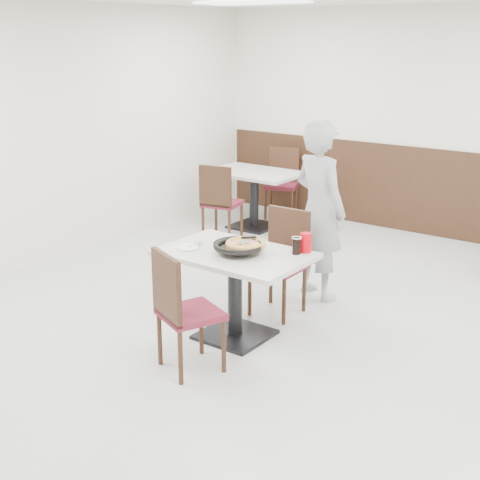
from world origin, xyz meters
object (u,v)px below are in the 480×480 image
Objects in this scene: chair_far at (278,264)px; cola_glass at (297,246)px; diner_person at (319,210)px; bg_chair_left_near at (222,201)px; bg_chair_left_far at (281,184)px; chair_near at (191,311)px; bg_table_left at (254,200)px; pizza at (246,246)px; side_plate at (188,248)px; red_cup at (306,243)px; main_table at (235,295)px; pizza_pan at (238,249)px.

cola_glass is (0.41, -0.36, 0.34)m from chair_far.
bg_chair_left_near is at bearing -8.42° from diner_person.
chair_near is at bearing 91.95° from bg_chair_left_far.
pizza is at bearing -56.11° from bg_table_left.
chair_near is at bearing 90.81° from chair_far.
bg_table_left is 1.26× the size of bg_chair_left_near.
side_plate is 1.31× the size of cola_glass.
cola_glass is (0.36, 0.91, 0.34)m from chair_near.
pizza is at bearing 94.89° from chair_far.
bg_chair_left_near is (-1.46, 2.35, -0.28)m from side_plate.
bg_chair_left_near is (-1.91, 2.15, -0.34)m from pizza.
pizza is at bearing -141.40° from red_cup.
pizza is (0.08, 0.04, 0.44)m from main_table.
cola_glass is 3.91m from bg_chair_left_far.
chair_far reaches higher than pizza_pan.
chair_far is at bearing 96.58° from pizza.
chair_far is 0.68m from pizza.
cola_glass is at bearing -52.12° from bg_chair_left_near.
red_cup reaches higher than side_plate.
cola_glass is at bearing 31.22° from main_table.
chair_far is 5.56× the size of side_plate.
bg_chair_left_near reaches higher than cola_glass.
chair_near is 3.41m from bg_chair_left_near.
bg_chair_left_near is at bearing 130.31° from pizza_pan.
diner_person is (-0.38, 0.88, 0.03)m from red_cup.
red_cup is at bearing 31.03° from side_plate.
side_plate is at bearing -64.44° from bg_table_left.
chair_near reaches higher than pizza_pan.
diner_person reaches higher than main_table.
bg_chair_left_near is (-1.84, 1.57, 0.00)m from chair_far.
red_cup is at bearing -47.79° from bg_table_left.
red_cup is (0.38, 0.30, 0.02)m from pizza.
pizza_pan is 3.94m from bg_chair_left_far.
chair_far is at bearing 63.94° from side_plate.
chair_far reaches higher than cola_glass.
red_cup reaches higher than main_table.
pizza is 3.40m from bg_table_left.
side_plate is 0.18× the size of bg_chair_left_far.
chair_near is 1.03m from cola_glass.
chair_near is 0.72m from side_plate.
side_plate is at bearing -152.41° from cola_glass.
pizza_pan is 0.07m from pizza.
bg_chair_left_far reaches higher than pizza_pan.
pizza_pan is 1.07× the size of pizza.
diner_person is at bearing 107.50° from bg_chair_left_far.
cola_glass is at bearing 35.50° from pizza_pan.
chair_far is at bearing -51.94° from bg_chair_left_near.
side_plate is 0.10× the size of diner_person.
red_cup is at bearing 103.43° from bg_chair_left_far.
red_cup is (0.45, -0.28, 0.35)m from chair_far.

